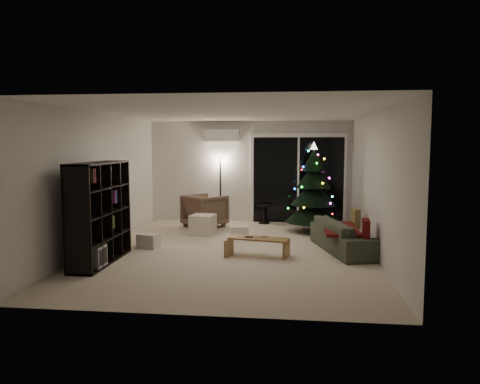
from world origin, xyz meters
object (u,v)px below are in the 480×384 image
(sofa, at_px, (346,236))
(coffee_table, at_px, (257,247))
(bookshelf, at_px, (88,213))
(christmas_tree, at_px, (313,187))
(armchair, at_px, (205,211))
(media_cabinet, at_px, (107,230))

(sofa, bearing_deg, coffee_table, 95.71)
(bookshelf, distance_m, christmas_tree, 4.89)
(bookshelf, bearing_deg, sofa, 14.51)
(armchair, xyz_separation_m, sofa, (3.02, -2.14, -0.10))
(sofa, distance_m, christmas_tree, 2.03)
(armchair, distance_m, christmas_tree, 2.58)
(bookshelf, bearing_deg, coffee_table, 11.85)
(media_cabinet, distance_m, sofa, 4.34)
(sofa, distance_m, coffee_table, 1.68)
(armchair, bearing_deg, media_cabinet, 104.03)
(bookshelf, height_order, christmas_tree, christmas_tree)
(sofa, xyz_separation_m, christmas_tree, (-0.53, 1.82, 0.71))
(media_cabinet, height_order, sofa, media_cabinet)
(armchair, relative_size, coffee_table, 0.80)
(coffee_table, bearing_deg, christmas_tree, 80.07)
(christmas_tree, bearing_deg, sofa, -73.75)
(coffee_table, height_order, christmas_tree, christmas_tree)
(media_cabinet, bearing_deg, bookshelf, -93.04)
(christmas_tree, bearing_deg, armchair, 172.61)
(coffee_table, relative_size, christmas_tree, 0.53)
(media_cabinet, bearing_deg, armchair, 61.49)
(coffee_table, bearing_deg, armchair, 131.01)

